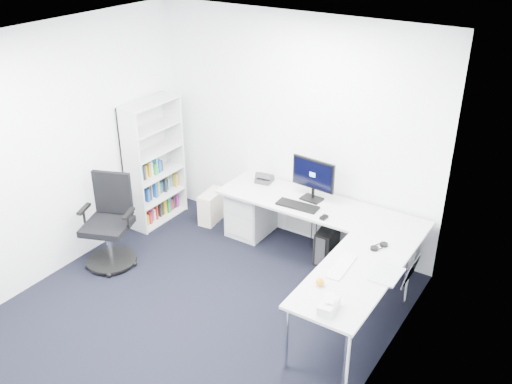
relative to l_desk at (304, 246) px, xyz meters
The scene contains 21 objects.
ground 1.54m from the l_desk, 111.45° to the right, with size 4.20×4.20×0.00m, color black.
ceiling 2.79m from the l_desk, 111.45° to the right, with size 4.20×4.20×0.00m, color white.
wall_back 1.34m from the l_desk, 128.16° to the left, with size 3.60×0.02×2.70m, color white.
wall_left 2.91m from the l_desk, 149.22° to the right, with size 0.02×4.20×2.70m, color white.
wall_right 2.13m from the l_desk, 48.24° to the right, with size 0.02×4.20×2.70m, color white.
l_desk is the anchor object (origin of this frame).
drawer_pedestal 1.07m from the l_desk, 155.80° to the left, with size 0.45×0.56×0.69m, color #B4B7B7.
bookshelf 2.22m from the l_desk, behind, with size 0.31×0.80×1.60m, color silver, non-canonical shape.
task_chair 2.20m from the l_desk, 151.71° to the right, with size 0.59×0.59×1.05m, color black, non-canonical shape.
black_pc_tower 0.44m from the l_desk, 76.72° to the left, with size 0.18×0.41×0.40m, color black.
beige_pc_tower 1.61m from the l_desk, 165.68° to the left, with size 0.19×0.42×0.40m, color beige.
power_strip 0.69m from the l_desk, 48.68° to the left, with size 0.31×0.05×0.04m, color silver.
monitor 0.74m from the l_desk, 108.63° to the left, with size 0.53×0.17×0.51m, color black, non-canonical shape.
black_keyboard 0.45m from the l_desk, 137.00° to the left, with size 0.48×0.17×0.02m, color black.
mouse 0.42m from the l_desk, 28.58° to the left, with size 0.06×0.10×0.03m, color black.
desk_phone 1.07m from the l_desk, 148.33° to the left, with size 0.19×0.19×0.13m, color #2E2E31, non-canonical shape.
laptop 1.33m from the l_desk, 25.25° to the right, with size 0.35×0.34×0.25m, color silver, non-canonical shape.
white_keyboard 1.02m from the l_desk, 40.85° to the right, with size 0.13×0.47×0.02m, color silver.
headphones 0.97m from the l_desk, ahead, with size 0.12×0.19×0.05m, color black, non-canonical shape.
orange_fruit 1.27m from the l_desk, 55.48° to the right, with size 0.08×0.08×0.08m, color orange.
tissue_box 1.59m from the l_desk, 54.42° to the right, with size 0.12×0.24×0.08m, color silver.
Camera 1 is at (2.98, -3.34, 3.71)m, focal length 40.00 mm.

